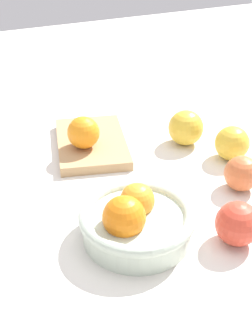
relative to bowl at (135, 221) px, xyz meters
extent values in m
plane|color=silver|center=(0.17, -0.11, -0.04)|extent=(2.40, 2.40, 0.00)
cylinder|color=beige|center=(0.00, 0.00, -0.01)|extent=(0.19, 0.19, 0.05)
torus|color=beige|center=(0.00, 0.00, 0.01)|extent=(0.20, 0.20, 0.02)
sphere|color=orange|center=(0.02, -0.01, 0.02)|extent=(0.06, 0.06, 0.06)
sphere|color=orange|center=(-0.01, 0.03, 0.03)|extent=(0.07, 0.07, 0.07)
cube|color=tan|center=(0.33, -0.04, -0.03)|extent=(0.26, 0.20, 0.02)
sphere|color=orange|center=(0.30, -0.01, 0.02)|extent=(0.07, 0.07, 0.07)
cube|color=silver|center=(0.44, -0.05, -0.01)|extent=(0.11, 0.05, 0.00)
cylinder|color=brown|center=(0.36, -0.02, -0.01)|extent=(0.05, 0.03, 0.01)
sphere|color=gold|center=(0.26, -0.25, 0.00)|extent=(0.08, 0.08, 0.08)
sphere|color=#D6422D|center=(-0.08, -0.15, 0.00)|extent=(0.08, 0.08, 0.08)
sphere|color=gold|center=(0.16, -0.30, 0.00)|extent=(0.08, 0.08, 0.08)
sphere|color=#CC6638|center=(0.05, -0.25, 0.00)|extent=(0.07, 0.07, 0.07)
camera|label=1|loc=(-0.55, 0.26, 0.49)|focal=49.30mm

